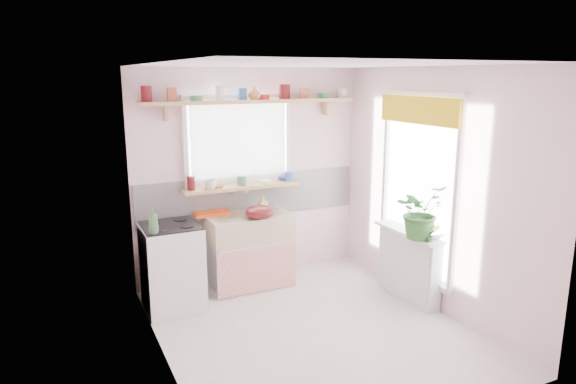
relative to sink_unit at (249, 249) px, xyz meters
name	(u,v)px	position (x,y,z in m)	size (l,w,h in m)	color
room	(329,171)	(0.81, -0.43, 0.94)	(3.20, 3.20, 3.20)	silver
sink_unit	(249,249)	(0.00, 0.00, 0.00)	(0.95, 0.65, 1.11)	white
cooker	(172,267)	(-0.95, -0.24, 0.03)	(0.58, 0.58, 0.93)	white
radiator_ledge	(408,263)	(1.45, -1.09, -0.03)	(0.22, 0.95, 0.78)	white
windowsill	(242,187)	(0.00, 0.19, 0.71)	(1.40, 0.22, 0.04)	tan
pine_shelf	(253,101)	(0.15, 0.18, 1.69)	(2.52, 0.24, 0.04)	tan
shelf_crockery	(251,95)	(0.13, 0.18, 1.76)	(2.47, 0.11, 0.12)	#590F14
sill_crockery	(242,180)	(0.00, 0.19, 0.78)	(1.35, 0.11, 0.12)	#590F14
dish_tray	(211,212)	(-0.38, 0.21, 0.44)	(0.40, 0.30, 0.04)	#E14B14
colander	(259,212)	(0.06, -0.19, 0.49)	(0.32, 0.32, 0.14)	#550E13
jade_plant	(420,211)	(1.36, -1.34, 0.63)	(0.51, 0.44, 0.57)	#2D6227
fruit_bowl	(430,234)	(1.48, -1.38, 0.38)	(0.29, 0.29, 0.07)	silver
herb_pot	(429,233)	(1.36, -1.49, 0.44)	(0.10, 0.07, 0.20)	#255D27
soap_bottle_sink	(263,204)	(0.20, 0.03, 0.51)	(0.09, 0.09, 0.19)	#D6E465
sill_cup	(210,185)	(-0.40, 0.13, 0.78)	(0.14, 0.14, 0.11)	silver
sill_bowl	(285,178)	(0.58, 0.25, 0.76)	(0.19, 0.19, 0.06)	#3447AB
shelf_vase	(254,93)	(0.14, 0.12, 1.78)	(0.14, 0.14, 0.15)	#A66433
cooker_bottle	(153,221)	(-1.15, -0.46, 0.61)	(0.10, 0.10, 0.25)	#3B7741
fruit	(431,228)	(1.49, -1.37, 0.44)	(0.20, 0.14, 0.10)	orange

